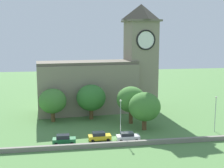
{
  "coord_description": "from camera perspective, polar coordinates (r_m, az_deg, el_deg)",
  "views": [
    {
      "loc": [
        -10.93,
        -55.12,
        19.69
      ],
      "look_at": [
        -0.68,
        8.49,
        9.29
      ],
      "focal_mm": 48.25,
      "sensor_mm": 36.0,
      "label": 1
    }
  ],
  "objects": [
    {
      "name": "ground_plane",
      "position": [
        73.65,
        -0.28,
        -6.34
      ],
      "size": [
        200.0,
        200.0,
        0.0
      ],
      "primitive_type": "plane",
      "color": "#517F42"
    },
    {
      "name": "car_yellow",
      "position": [
        57.78,
        -2.41,
        -9.87
      ],
      "size": [
        4.32,
        2.29,
        1.68
      ],
      "color": "gold",
      "rests_on": "ground"
    },
    {
      "name": "tree_riverside_west",
      "position": [
        71.28,
        -3.98,
        -2.62
      ],
      "size": [
        6.9,
        6.9,
        8.29
      ],
      "color": "brown",
      "rests_on": "ground"
    },
    {
      "name": "quay_barrier",
      "position": [
        55.43,
        2.86,
        -11.19
      ],
      "size": [
        45.27,
        0.7,
        0.84
      ],
      "primitive_type": "cube",
      "color": "gray",
      "rests_on": "ground"
    },
    {
      "name": "streetlamp_west_mid",
      "position": [
        58.69,
        1.63,
        -5.39
      ],
      "size": [
        0.44,
        0.44,
        7.48
      ],
      "color": "#9EA0A5",
      "rests_on": "ground"
    },
    {
      "name": "tree_riverside_east",
      "position": [
        67.58,
        3.62,
        -2.96
      ],
      "size": [
        6.47,
        6.47,
        8.46
      ],
      "color": "brown",
      "rests_on": "ground"
    },
    {
      "name": "car_green",
      "position": [
        56.38,
        -9.1,
        -10.37
      ],
      "size": [
        4.22,
        2.14,
        1.88
      ],
      "color": "#1E6B38",
      "rests_on": "ground"
    },
    {
      "name": "tree_churchyard",
      "position": [
        63.41,
        6.19,
        -4.32
      ],
      "size": [
        6.72,
        6.72,
        8.01
      ],
      "color": "brown",
      "rests_on": "ground"
    },
    {
      "name": "car_white",
      "position": [
        57.72,
        3.0,
        -9.91
      ],
      "size": [
        4.42,
        2.21,
        1.65
      ],
      "color": "silver",
      "rests_on": "ground"
    },
    {
      "name": "tree_by_tower",
      "position": [
        70.24,
        -11.19,
        -3.19
      ],
      "size": [
        6.31,
        6.31,
        7.74
      ],
      "color": "brown",
      "rests_on": "ground"
    },
    {
      "name": "streetlamp_central",
      "position": [
        65.46,
        19.04,
        -4.38
      ],
      "size": [
        0.44,
        0.44,
        7.43
      ],
      "color": "#9EA0A5",
      "rests_on": "ground"
    },
    {
      "name": "church",
      "position": [
        78.55,
        -1.16,
        1.47
      ],
      "size": [
        31.99,
        11.62,
        27.78
      ],
      "color": "gray",
      "rests_on": "ground"
    }
  ]
}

